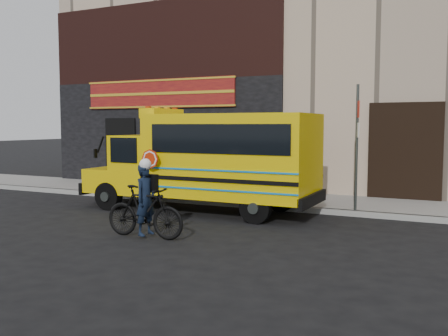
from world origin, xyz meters
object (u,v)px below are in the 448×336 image
(school_bus, at_px, (210,159))
(sign_pole, at_px, (357,145))
(bicycle, at_px, (145,212))
(cyclist, at_px, (146,202))

(school_bus, bearing_deg, sign_pole, 17.34)
(school_bus, height_order, bicycle, school_bus)
(bicycle, bearing_deg, cyclist, 6.86)
(school_bus, distance_m, cyclist, 3.49)
(sign_pole, bearing_deg, bicycle, -127.69)
(school_bus, height_order, sign_pole, sign_pole)
(sign_pole, distance_m, bicycle, 6.05)
(school_bus, xyz_separation_m, sign_pole, (3.80, 1.19, 0.42))
(school_bus, distance_m, bicycle, 3.61)
(sign_pole, bearing_deg, cyclist, -128.18)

